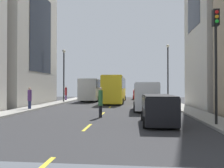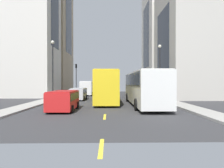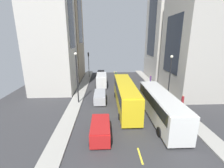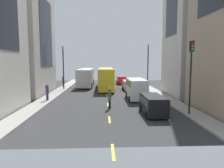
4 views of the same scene
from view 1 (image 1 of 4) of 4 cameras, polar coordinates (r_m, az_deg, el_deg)
name	(u,v)px [view 1 (image 1 of 4)]	position (r m, az deg, el deg)	size (l,w,h in m)	color
ground_plane	(113,105)	(26.80, 0.19, -5.42)	(40.96, 40.96, 0.00)	#333335
sidewalk_west	(53,104)	(28.50, -15.15, -4.97)	(1.88, 44.00, 0.15)	#9E9B93
sidewalk_east	(176,105)	(27.16, 16.31, -5.17)	(1.88, 44.00, 0.15)	#9E9B93
lane_stripe_1	(87,127)	(12.06, -6.50, -11.20)	(0.16, 2.00, 0.01)	yellow
lane_stripe_2	(103,114)	(17.90, -2.48, -7.75)	(0.16, 2.00, 0.01)	yellow
lane_stripe_3	(110,107)	(23.83, -0.47, -6.00)	(0.16, 2.00, 0.01)	yellow
lane_stripe_4	(115,103)	(29.78, 0.73, -4.94)	(0.16, 2.00, 0.01)	yellow
lane_stripe_5	(118,100)	(35.75, 1.52, -4.23)	(0.16, 2.00, 0.01)	yellow
lane_stripe_6	(120,98)	(41.73, 2.09, -3.73)	(0.16, 2.00, 0.01)	yellow
lane_stripe_7	(122,97)	(47.71, 2.52, -3.35)	(0.16, 2.00, 0.01)	yellow
building_west_1	(6,34)	(30.74, -25.97, 11.67)	(9.21, 11.00, 17.51)	#B7B2A8
city_bus_white	(94,88)	(35.76, -4.67, -1.02)	(2.80, 11.86, 3.35)	silver
streetcar_yellow	(115,87)	(31.29, 0.89, -0.86)	(2.70, 12.72, 3.59)	yellow
delivery_van_white	(146,94)	(20.45, 8.78, -2.64)	(2.25, 5.16, 2.58)	white
car_black_0	(158,107)	(13.14, 11.95, -5.91)	(1.90, 4.13, 1.71)	black
car_red_1	(139,94)	(38.79, 6.97, -2.54)	(2.08, 4.16, 1.63)	red
car_silver_2	(143,96)	(29.28, 8.05, -3.20)	(1.94, 4.24, 1.57)	#B7BABF
pedestrian_crossing_near	(100,101)	(15.72, -3.02, -4.49)	(0.31, 0.31, 2.17)	black
pedestrian_crossing_mid	(30,97)	(21.83, -20.70, -3.30)	(0.37, 0.37, 2.00)	navy
pedestrian_walking_far	(66,93)	(34.47, -11.93, -2.27)	(0.35, 0.35, 2.10)	#593372
traffic_light_near_corner	(216,45)	(13.45, 25.49, 9.21)	(0.32, 0.44, 6.31)	black
streetlamp_near	(64,70)	(31.14, -12.45, 3.66)	(0.44, 0.44, 7.24)	black
streetlamp_far	(168,67)	(30.09, 14.38, 4.30)	(0.44, 0.44, 7.71)	black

